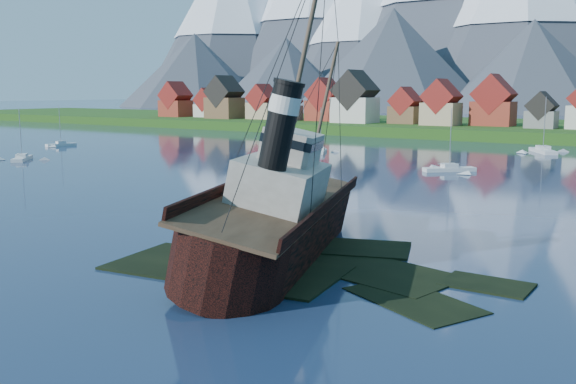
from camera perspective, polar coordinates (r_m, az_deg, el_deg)
The scene contains 9 objects.
ground at distance 49.79m, azimuth -1.38°, elevation -6.86°, with size 1400.00×1400.00×0.00m, color #1B2D4C.
shoal at distance 50.66m, azimuth 1.69°, elevation -6.99°, with size 31.71×21.24×1.14m.
town at distance 200.76m, azimuth 16.34°, elevation 7.37°, with size 250.96×16.69×17.30m.
tugboat_wreck at distance 54.00m, azimuth -0.55°, elevation -1.98°, with size 7.78×33.53×26.57m.
sailboat_a at distance 136.36m, azimuth -22.56°, elevation 2.72°, with size 7.52×7.85×10.62m.
sailboat_b at distance 167.46m, azimuth -19.53°, elevation 3.95°, with size 3.52×7.47×10.50m.
sailboat_c at distance 140.98m, azimuth 2.92°, elevation 3.59°, with size 5.25×8.14×10.38m.
sailboat_e at distance 151.88m, azimuth 21.71°, elevation 3.37°, with size 8.00×10.88×12.78m.
sailboat_f at distance 112.06m, azimuth 14.15°, elevation 1.92°, with size 7.99×7.66×11.12m.
Camera 1 is at (27.64, -39.10, 13.67)m, focal length 40.00 mm.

